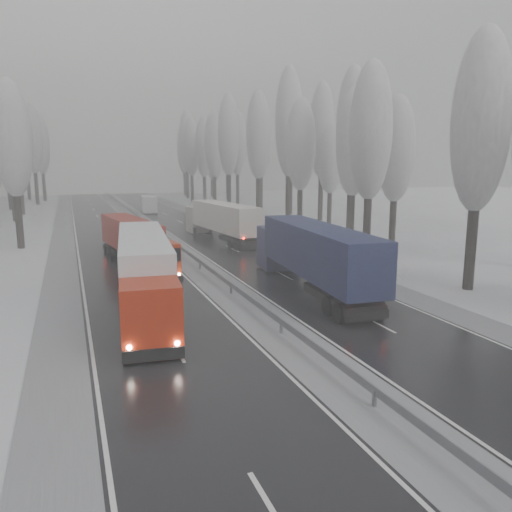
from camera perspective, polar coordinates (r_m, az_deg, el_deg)
ground at (r=15.59m, az=22.18°, el=-22.11°), size 260.00×260.00×0.00m
carriageway_right at (r=42.79m, az=-0.26°, el=-0.46°), size 7.50×200.00×0.03m
carriageway_left at (r=40.43m, az=-14.35°, el=-1.45°), size 7.50×200.00×0.03m
median_slush at (r=41.29m, az=-7.10°, el=-0.94°), size 3.00×200.00×0.04m
shoulder_right at (r=44.72m, az=5.70°, el=-0.02°), size 2.40×200.00×0.04m
shoulder_left at (r=40.23m, az=-21.37°, el=-1.90°), size 2.40×200.00×0.04m
median_guardrail at (r=41.17m, az=-7.12°, el=-0.15°), size 0.12×200.00×0.76m
tree_16 at (r=35.04m, az=24.31°, el=13.69°), size 3.60×3.60×16.53m
tree_18 at (r=43.60m, az=12.98°, el=13.60°), size 3.60×3.60×16.58m
tree_19 at (r=49.97m, az=15.73°, el=11.59°), size 3.60×3.60×14.57m
tree_20 at (r=52.25m, az=11.11°, el=12.52°), size 3.60×3.60×15.71m
tree_21 at (r=56.91m, az=10.98°, el=14.23°), size 3.60×3.60×18.62m
tree_22 at (r=61.01m, az=5.14°, el=12.46°), size 3.60×3.60×15.86m
tree_23 at (r=67.42m, az=8.53°, el=10.96°), size 3.60×3.60×13.55m
tree_24 at (r=66.44m, az=3.79°, el=14.87°), size 3.60×3.60×20.49m
tree_25 at (r=73.02m, az=7.55°, el=13.89°), size 3.60×3.60×19.44m
tree_26 at (r=75.70m, az=0.26°, el=13.55°), size 3.60×3.60×18.78m
tree_27 at (r=82.11m, az=4.02°, el=12.77°), size 3.60×3.60×17.62m
tree_28 at (r=85.40m, az=-3.16°, el=13.56°), size 3.60×3.60×19.62m
tree_29 at (r=91.57m, az=0.59°, el=12.77°), size 3.60×3.60×18.11m
tree_30 at (r=94.75m, az=-4.84°, el=12.57°), size 3.60×3.60×17.86m
tree_31 at (r=100.33m, az=-2.15°, el=12.75°), size 3.60×3.60×18.58m
tree_32 at (r=101.99m, az=-5.98°, el=12.22°), size 3.60×3.60×17.33m
tree_33 at (r=106.64m, az=-4.85°, el=11.13°), size 3.60×3.60×14.33m
tree_34 at (r=108.67m, az=-7.42°, el=12.18°), size 3.60×3.60×17.63m
tree_35 at (r=114.98m, az=-3.32°, el=12.36°), size 3.60×3.60×18.25m
tree_36 at (r=118.61m, az=-7.93°, el=12.83°), size 3.60×3.60×20.23m
tree_37 at (r=124.13m, az=-5.11°, el=11.65°), size 3.60×3.60×16.37m
tree_38 at (r=129.23m, az=-8.23°, el=12.00°), size 3.60×3.60×17.97m
tree_39 at (r=133.74m, az=-7.39°, el=11.48°), size 3.60×3.60×16.19m
tree_62 at (r=53.34m, az=-26.12°, el=11.84°), size 3.60×3.60×16.04m
tree_68 at (r=78.86m, az=-26.41°, el=11.36°), size 3.60×3.60×16.65m
tree_70 at (r=88.88m, az=-25.64°, el=11.40°), size 3.60×3.60×17.09m
tree_72 at (r=98.39m, az=-26.66°, el=10.40°), size 3.60×3.60×15.11m
tree_74 at (r=108.94m, az=-24.16°, el=12.05°), size 3.60×3.60×19.68m
tree_76 at (r=118.24m, az=-23.37°, el=11.57°), size 3.60×3.60×18.55m
tree_77 at (r=122.53m, az=-25.86°, el=10.06°), size 3.60×3.60×14.32m
tree_78 at (r=125.03m, az=-24.90°, el=11.65°), size 3.60×3.60×19.55m
tree_79 at (r=129.18m, az=-25.97°, el=10.80°), size 3.60×3.60×17.07m
truck_blue_box at (r=32.40m, az=6.30°, el=0.44°), size 4.04×17.13×4.36m
truck_cream_box at (r=53.43m, az=-4.07°, el=4.27°), size 4.11×15.86×4.03m
box_truck_distant at (r=85.87m, az=-12.17°, el=5.83°), size 2.95×7.68×2.80m
truck_red_white at (r=28.50m, az=-12.66°, el=-1.38°), size 4.22×16.41×4.17m
truck_red_red at (r=41.46m, az=-13.73°, el=1.85°), size 4.18×14.38×3.66m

